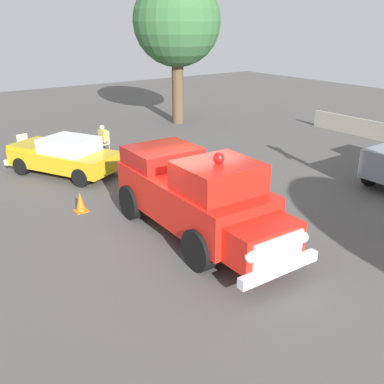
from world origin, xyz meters
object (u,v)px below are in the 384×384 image
(spectator_seated, at_px, (101,139))
(lawn_chair_spare, at_px, (140,183))
(classic_hot_rod, at_px, (64,155))
(lawn_chair_near_truck, at_px, (104,140))
(lawn_chair_by_car, at_px, (24,144))
(vintage_fire_truck, at_px, (197,194))
(traffic_cone, at_px, (80,202))
(oak_tree_right, at_px, (177,23))

(spectator_seated, bearing_deg, lawn_chair_spare, -12.61)
(classic_hot_rod, relative_size, spectator_seated, 3.66)
(lawn_chair_near_truck, bearing_deg, lawn_chair_by_car, -114.83)
(vintage_fire_truck, xyz_separation_m, classic_hot_rod, (-7.14, -1.07, -0.45))
(spectator_seated, bearing_deg, traffic_cone, -30.91)
(lawn_chair_by_car, relative_size, spectator_seated, 0.79)
(lawn_chair_near_truck, relative_size, lawn_chair_by_car, 1.00)
(lawn_chair_by_car, xyz_separation_m, traffic_cone, (6.87, -0.32, -0.28))
(oak_tree_right, bearing_deg, vintage_fire_truck, -32.09)
(classic_hot_rod, height_order, lawn_chair_by_car, classic_hot_rod)
(lawn_chair_by_car, distance_m, oak_tree_right, 10.56)
(classic_hot_rod, relative_size, lawn_chair_spare, 4.63)
(vintage_fire_truck, bearing_deg, traffic_cone, -149.32)
(lawn_chair_spare, height_order, spectator_seated, spectator_seated)
(oak_tree_right, xyz_separation_m, traffic_cone, (8.64, -9.53, -5.14))
(vintage_fire_truck, bearing_deg, lawn_chair_near_truck, 171.14)
(lawn_chair_near_truck, bearing_deg, lawn_chair_spare, -13.75)
(oak_tree_right, bearing_deg, spectator_seated, -62.89)
(lawn_chair_spare, distance_m, spectator_seated, 5.80)
(lawn_chair_near_truck, height_order, traffic_cone, lawn_chair_near_truck)
(spectator_seated, relative_size, oak_tree_right, 0.16)
(lawn_chair_by_car, relative_size, oak_tree_right, 0.13)
(vintage_fire_truck, xyz_separation_m, spectator_seated, (-8.79, 1.25, -0.50))
(lawn_chair_spare, relative_size, oak_tree_right, 0.13)
(vintage_fire_truck, xyz_separation_m, oak_tree_right, (-12.01, 7.53, 4.26))
(spectator_seated, xyz_separation_m, oak_tree_right, (-3.22, 6.28, 4.75))
(lawn_chair_near_truck, bearing_deg, oak_tree_right, 117.35)
(traffic_cone, bearing_deg, lawn_chair_by_car, 177.34)
(lawn_chair_near_truck, distance_m, lawn_chair_spare, 5.86)
(lawn_chair_near_truck, xyz_separation_m, traffic_cone, (5.46, -3.37, -0.28))
(lawn_chair_spare, bearing_deg, vintage_fire_truck, 0.33)
(vintage_fire_truck, xyz_separation_m, lawn_chair_near_truck, (-8.83, 1.38, -0.61))
(lawn_chair_by_car, bearing_deg, traffic_cone, -2.66)
(lawn_chair_spare, bearing_deg, traffic_cone, -96.88)
(vintage_fire_truck, distance_m, spectator_seated, 8.89)
(vintage_fire_truck, relative_size, lawn_chair_near_truck, 5.89)
(lawn_chair_near_truck, bearing_deg, traffic_cone, -31.73)
(lawn_chair_near_truck, bearing_deg, classic_hot_rod, -55.42)
(lawn_chair_near_truck, relative_size, traffic_cone, 1.61)
(oak_tree_right, bearing_deg, classic_hot_rod, -60.48)
(lawn_chair_by_car, height_order, traffic_cone, lawn_chair_by_car)
(lawn_chair_by_car, xyz_separation_m, lawn_chair_spare, (7.11, 1.66, 0.00))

